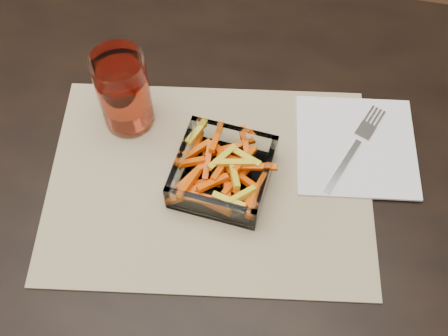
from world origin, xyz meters
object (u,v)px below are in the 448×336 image
(glass_bowl, at_px, (223,173))
(tumbler, at_px, (124,94))
(fork, at_px, (356,146))
(dining_table, at_px, (134,207))

(glass_bowl, relative_size, tumbler, 1.03)
(tumbler, relative_size, fork, 0.79)
(dining_table, relative_size, tumbler, 12.27)
(dining_table, relative_size, glass_bowl, 11.97)
(glass_bowl, distance_m, tumbler, 0.18)
(glass_bowl, xyz_separation_m, tumbler, (-0.16, 0.08, 0.04))
(tumbler, xyz_separation_m, fork, (0.33, 0.02, -0.05))
(fork, bearing_deg, glass_bowl, -130.95)
(tumbler, height_order, fork, tumbler)
(fork, bearing_deg, tumbler, -155.82)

